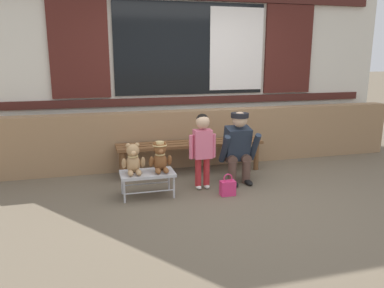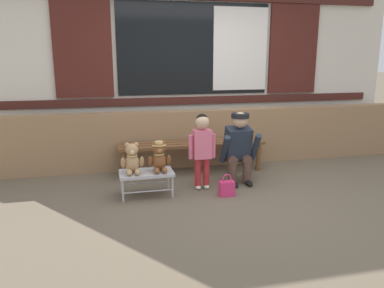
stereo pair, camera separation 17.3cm
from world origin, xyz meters
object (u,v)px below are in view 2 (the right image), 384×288
Objects in this scene: wooden_bench_long at (192,147)px; adult_crouching at (239,147)px; child_standing at (202,143)px; handbag_on_ground at (227,188)px; small_display_bench at (146,174)px; teddy_bear_with_hat at (159,157)px; teddy_bear_plain at (132,159)px.

wooden_bench_long is 0.77m from adult_crouching.
handbag_on_ground is (0.23, -0.32, -0.50)m from child_standing.
small_display_bench is 0.26m from teddy_bear_with_hat.
teddy_bear_plain reaches higher than handbag_on_ground.
teddy_bear_with_hat is 1.34× the size of handbag_on_ground.
teddy_bear_with_hat is at bearing 0.77° from small_display_bench.
wooden_bench_long is 5.78× the size of teddy_bear_plain.
adult_crouching is 0.67m from handbag_on_ground.
child_standing reaches higher than handbag_on_ground.
child_standing is 0.63m from handbag_on_ground.
child_standing is (0.55, 0.09, 0.12)m from teddy_bear_with_hat.
child_standing is at bearing -165.85° from adult_crouching.
teddy_bear_with_hat is 0.57m from child_standing.
teddy_bear_plain is (-0.16, 0.00, 0.20)m from small_display_bench.
teddy_bear_with_hat is (-0.58, -0.80, 0.10)m from wooden_bench_long.
teddy_bear_plain is at bearing -170.76° from adult_crouching.
small_display_bench is 0.98m from handbag_on_ground.
small_display_bench reaches higher than handbag_on_ground.
adult_crouching is at bearing 14.15° from child_standing.
teddy_bear_plain is 1.43m from adult_crouching.
child_standing is at bearing 6.16° from teddy_bear_plain.
child_standing is (-0.03, -0.71, 0.22)m from wooden_bench_long.
teddy_bear_plain is 0.32m from teddy_bear_with_hat.
adult_crouching is (1.09, 0.23, 0.01)m from teddy_bear_with_hat.
wooden_bench_long is 1.10m from small_display_bench.
teddy_bear_plain is 0.89m from child_standing.
wooden_bench_long is 3.28× the size of small_display_bench.
child_standing is at bearing 7.64° from small_display_bench.
wooden_bench_long is 0.74m from child_standing.
teddy_bear_plain is at bearing -138.42° from wooden_bench_long.
adult_crouching reaches higher than teddy_bear_with_hat.
teddy_bear_with_hat is 1.11m from adult_crouching.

